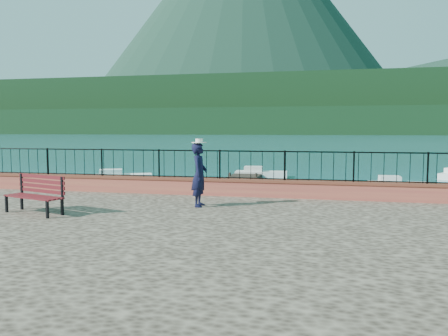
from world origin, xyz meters
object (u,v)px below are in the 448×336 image
at_px(boat_0, 153,188).
at_px(boat_1, 271,192).
at_px(boat_2, 398,183).
at_px(park_bench, 35,202).
at_px(boat_3, 120,175).
at_px(person, 199,175).
at_px(boat_4, 261,172).

xyz_separation_m(boat_0, boat_1, (6.20, -0.15, 0.00)).
xyz_separation_m(boat_1, boat_2, (6.81, 5.30, 0.00)).
xyz_separation_m(park_bench, boat_2, (11.93, 16.35, -1.11)).
bearing_deg(boat_3, person, -81.38).
relative_size(park_bench, person, 1.03).
height_order(park_bench, boat_1, park_bench).
height_order(boat_0, boat_2, same).
bearing_deg(boat_0, boat_4, 61.07).
bearing_deg(boat_1, boat_4, 99.95).
bearing_deg(boat_2, person, -119.58).
distance_m(park_bench, boat_1, 12.23).
distance_m(boat_2, boat_3, 17.69).
bearing_deg(boat_2, boat_0, -159.14).
bearing_deg(boat_4, boat_3, -158.69).
distance_m(park_bench, boat_4, 21.51).
bearing_deg(boat_1, park_bench, -115.04).
distance_m(boat_1, boat_2, 8.63).
relative_size(park_bench, boat_2, 0.59).
relative_size(boat_1, boat_4, 0.91).
bearing_deg(park_bench, person, 43.85).
relative_size(park_bench, boat_3, 0.46).
xyz_separation_m(person, boat_1, (1.09, 9.05, -1.73)).
xyz_separation_m(person, boat_0, (-5.11, 9.20, -1.73)).
distance_m(person, boat_4, 19.32).
distance_m(boat_3, boat_4, 9.99).
bearing_deg(boat_0, boat_3, 123.42).
bearing_deg(person, boat_1, -11.08).
relative_size(boat_0, boat_3, 0.98).
relative_size(boat_0, boat_4, 1.10).
height_order(park_bench, boat_0, park_bench).
height_order(person, boat_4, person).
bearing_deg(boat_3, boat_0, -75.69).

